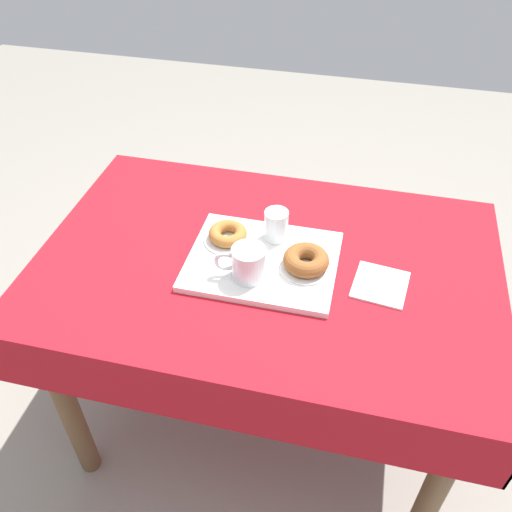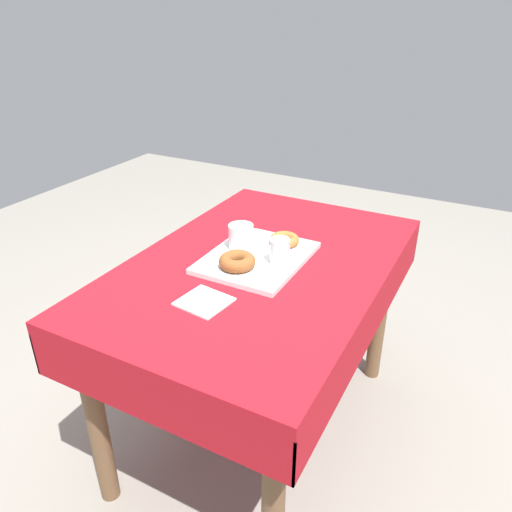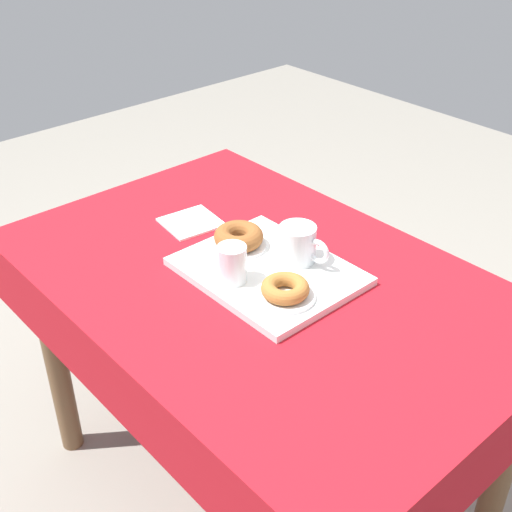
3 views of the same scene
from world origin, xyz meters
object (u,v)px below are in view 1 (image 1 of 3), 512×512
(serving_tray, at_px, (263,261))
(water_glass_near, at_px, (276,227))
(tea_mug_left, at_px, (248,264))
(donut_plate_left, at_px, (305,267))
(dining_table, at_px, (266,288))
(donut_plate_right, at_px, (228,239))
(paper_napkin, at_px, (380,285))
(sugar_donut_left, at_px, (306,260))
(sugar_donut_right, at_px, (228,234))

(serving_tray, xyz_separation_m, water_glass_near, (0.02, 0.09, 0.05))
(tea_mug_left, relative_size, donut_plate_left, 0.98)
(serving_tray, distance_m, donut_plate_left, 0.12)
(dining_table, distance_m, donut_plate_right, 0.18)
(water_glass_near, bearing_deg, serving_tray, -99.85)
(dining_table, xyz_separation_m, tea_mug_left, (-0.03, -0.09, 0.16))
(water_glass_near, height_order, paper_napkin, water_glass_near)
(donut_plate_left, bearing_deg, donut_plate_right, 164.74)
(serving_tray, height_order, paper_napkin, serving_tray)
(sugar_donut_left, bearing_deg, donut_plate_right, 164.74)
(tea_mug_left, xyz_separation_m, sugar_donut_right, (-0.09, 0.12, -0.02))
(serving_tray, distance_m, tea_mug_left, 0.09)
(donut_plate_right, relative_size, sugar_donut_right, 1.27)
(donut_plate_right, relative_size, paper_napkin, 0.96)
(sugar_donut_left, height_order, sugar_donut_right, sugar_donut_left)
(water_glass_near, relative_size, sugar_donut_right, 0.83)
(tea_mug_left, height_order, water_glass_near, tea_mug_left)
(water_glass_near, bearing_deg, sugar_donut_left, -46.04)
(tea_mug_left, xyz_separation_m, donut_plate_right, (-0.09, 0.12, -0.04))
(tea_mug_left, height_order, sugar_donut_left, tea_mug_left)
(donut_plate_right, bearing_deg, donut_plate_left, -15.26)
(tea_mug_left, distance_m, sugar_donut_left, 0.15)
(water_glass_near, relative_size, sugar_donut_left, 0.73)
(sugar_donut_right, bearing_deg, donut_plate_left, -15.26)
(tea_mug_left, bearing_deg, sugar_donut_right, 125.04)
(sugar_donut_left, height_order, paper_napkin, sugar_donut_left)
(donut_plate_left, height_order, donut_plate_right, same)
(tea_mug_left, distance_m, water_glass_near, 0.17)
(water_glass_near, bearing_deg, donut_plate_right, -161.49)
(donut_plate_left, xyz_separation_m, sugar_donut_left, (0.00, 0.00, 0.02))
(water_glass_near, distance_m, paper_napkin, 0.32)
(water_glass_near, height_order, sugar_donut_left, water_glass_near)
(serving_tray, bearing_deg, sugar_donut_left, -5.14)
(serving_tray, relative_size, tea_mug_left, 2.99)
(dining_table, xyz_separation_m, donut_plate_left, (0.11, -0.03, 0.13))
(serving_tray, distance_m, paper_napkin, 0.31)
(tea_mug_left, xyz_separation_m, donut_plate_left, (0.14, 0.06, -0.04))
(donut_plate_left, bearing_deg, sugar_donut_right, 164.74)
(paper_napkin, bearing_deg, sugar_donut_right, 171.49)
(sugar_donut_left, bearing_deg, sugar_donut_right, 164.74)
(dining_table, distance_m, water_glass_near, 0.18)
(sugar_donut_left, xyz_separation_m, sugar_donut_right, (-0.22, 0.06, -0.00))
(paper_napkin, bearing_deg, donut_plate_left, 179.61)
(water_glass_near, relative_size, paper_napkin, 0.63)
(tea_mug_left, bearing_deg, water_glass_near, 77.05)
(donut_plate_left, distance_m, paper_napkin, 0.19)
(paper_napkin, bearing_deg, donut_plate_right, 171.49)
(donut_plate_left, xyz_separation_m, sugar_donut_right, (-0.22, 0.06, 0.02))
(donut_plate_left, xyz_separation_m, donut_plate_right, (-0.22, 0.06, 0.00))
(tea_mug_left, height_order, paper_napkin, tea_mug_left)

